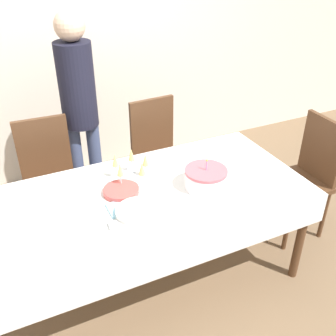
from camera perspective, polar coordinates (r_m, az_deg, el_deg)
The scene contains 14 objects.
ground_plane at distance 2.97m, azimuth -3.03°, elevation -15.64°, with size 12.00×12.00×0.00m, color brown.
wall_back at distance 3.85m, azimuth -14.54°, elevation 18.00°, with size 8.00×0.05×2.70m.
dining_table at distance 2.54m, azimuth -3.42°, elevation -5.68°, with size 2.10×1.00×0.74m.
dining_chair_far_left at distance 3.18m, azimuth -16.83°, elevation -1.02°, with size 0.44×0.44×0.98m.
dining_chair_far_right at distance 3.39m, azimuth -1.45°, elevation 2.51°, with size 0.44×0.44×0.98m.
dining_chair_right_end at distance 3.27m, azimuth 19.44°, elevation -0.60°, with size 0.43×0.43×0.98m.
birthday_cake at distance 2.53m, azimuth 5.49°, elevation -1.52°, with size 0.27×0.27×0.20m.
champagne_tray at distance 2.59m, azimuth -5.36°, elevation -0.31°, with size 0.31×0.31×0.18m.
plate_stack_main at distance 2.30m, azimuth -4.32°, elevation -6.44°, with size 0.27×0.27×0.04m.
plate_stack_dessert at distance 2.50m, azimuth -6.82°, elevation -3.33°, with size 0.23×0.23×0.03m.
cake_knife at distance 2.38m, azimuth 8.16°, elevation -5.82°, with size 0.30×0.06×0.00m.
fork_pile at distance 2.25m, azimuth -6.44°, elevation -8.01°, with size 0.18×0.08×0.02m.
napkin_pile at distance 2.37m, azimuth -6.88°, elevation -5.80°, with size 0.15×0.15×0.01m.
person_standing at distance 3.19m, azimuth -12.83°, elevation 9.59°, with size 0.28×0.28×1.70m.
Camera 1 is at (-0.74, -1.90, 2.16)m, focal length 42.00 mm.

